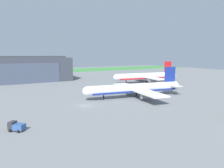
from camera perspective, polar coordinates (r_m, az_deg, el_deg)
ground_plane at (r=74.19m, az=-7.54°, el=-6.03°), size 440.00×440.00×0.00m
grass_field_strip at (r=237.56m, az=-23.72°, el=3.05°), size 440.00×56.00×0.08m
maintenance_hangar at (r=157.31m, az=-27.24°, el=3.64°), size 80.09×39.17×17.46m
airliner_far_right at (r=136.39m, az=9.35°, el=2.11°), size 45.15×35.91×13.75m
airliner_near_left at (r=88.20m, az=6.54°, el=-1.27°), size 45.45×37.68×12.70m
ops_van at (r=54.72m, az=-25.16°, el=-10.67°), size 4.05×3.94×2.26m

